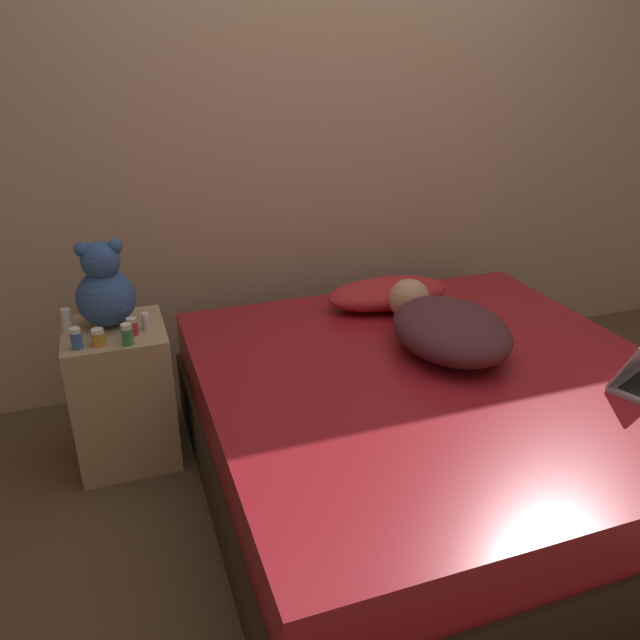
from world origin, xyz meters
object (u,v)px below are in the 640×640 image
object	(u,v)px
bottle_white	(67,321)
bottle_red	(132,327)
bottle_clear	(146,321)
bottle_amber	(98,337)
pillow	(388,293)
teddy_bear	(105,289)
bottle_blue	(76,339)
bottle_green	(127,334)
person_lying	(446,326)

from	to	relation	value
bottle_white	bottle_red	world-z (taller)	bottle_white
bottle_clear	bottle_white	bearing A→B (deg)	164.66
bottle_amber	bottle_red	bearing A→B (deg)	21.87
pillow	bottle_clear	xyz separation A→B (m)	(-1.12, -0.08, 0.06)
bottle_white	bottle_amber	distance (m)	0.20
bottle_red	bottle_clear	world-z (taller)	same
teddy_bear	bottle_blue	world-z (taller)	teddy_bear
bottle_clear	bottle_blue	bearing A→B (deg)	-160.98
bottle_green	bottle_amber	xyz separation A→B (m)	(-0.11, 0.03, -0.01)
pillow	teddy_bear	xyz separation A→B (m)	(-1.25, 0.01, 0.18)
teddy_bear	bottle_amber	bearing A→B (deg)	-104.36
teddy_bear	bottle_clear	bearing A→B (deg)	-34.47
teddy_bear	bottle_green	distance (m)	0.25
bottle_blue	pillow	bearing A→B (deg)	7.18
pillow	bottle_white	distance (m)	1.41
pillow	bottle_blue	distance (m)	1.39
pillow	person_lying	size ratio (longest dim) A/B	0.81
bottle_clear	bottle_amber	bearing A→B (deg)	-154.84
person_lying	bottle_red	distance (m)	1.26
teddy_bear	bottle_red	world-z (taller)	teddy_bear
bottle_clear	bottle_amber	world-z (taller)	bottle_clear
pillow	bottle_red	xyz separation A→B (m)	(-1.17, -0.12, 0.06)
bottle_clear	person_lying	bearing A→B (deg)	-19.12
bottle_clear	bottle_amber	xyz separation A→B (m)	(-0.19, -0.09, -0.00)
bottle_green	bottle_clear	size ratio (longest dim) A/B	1.21
bottle_white	bottle_red	bearing A→B (deg)	-25.71
bottle_green	bottle_red	distance (m)	0.09
bottle_green	bottle_red	world-z (taller)	bottle_green
pillow	bottle_amber	distance (m)	1.31
bottle_red	bottle_clear	bearing A→B (deg)	32.21
bottle_green	bottle_clear	world-z (taller)	bottle_green
bottle_amber	bottle_white	bearing A→B (deg)	123.54
pillow	bottle_green	world-z (taller)	bottle_green
pillow	bottle_white	size ratio (longest dim) A/B	6.16
bottle_blue	bottle_red	bearing A→B (deg)	15.04
pillow	bottle_green	size ratio (longest dim) A/B	7.00
pillow	person_lying	distance (m)	0.48
bottle_amber	bottle_clear	bearing A→B (deg)	25.16
pillow	bottle_amber	world-z (taller)	bottle_amber
pillow	bottle_clear	distance (m)	1.12
teddy_bear	bottle_blue	bearing A→B (deg)	-123.78
bottle_white	teddy_bear	bearing A→B (deg)	4.94
pillow	bottle_white	bearing A→B (deg)	-179.93
person_lying	bottle_blue	bearing A→B (deg)	167.22
person_lying	bottle_white	bearing A→B (deg)	161.16
pillow	bottle_blue	size ratio (longest dim) A/B	7.13
pillow	bottle_red	bearing A→B (deg)	-174.25
pillow	bottle_clear	size ratio (longest dim) A/B	8.48
teddy_bear	bottle_white	distance (m)	0.19
bottle_red	person_lying	bearing A→B (deg)	-16.79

